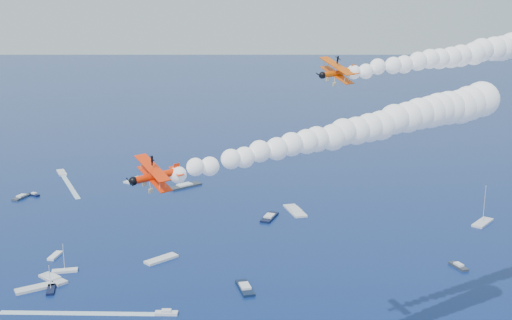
{
  "coord_description": "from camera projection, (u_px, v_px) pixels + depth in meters",
  "views": [
    {
      "loc": [
        14.7,
        -59.56,
        71.65
      ],
      "look_at": [
        12.5,
        27.69,
        50.27
      ],
      "focal_mm": 43.26,
      "sensor_mm": 36.0,
      "label": 1
    }
  ],
  "objects": [
    {
      "name": "biplane_lead",
      "position": [
        338.0,
        73.0,
        97.07
      ],
      "size": [
        10.05,
        10.96,
        7.11
      ],
      "primitive_type": null,
      "rotation": [
        -0.3,
        0.07,
        3.66
      ],
      "color": "#E04D04"
    },
    {
      "name": "biplane_trail",
      "position": [
        156.0,
        176.0,
        79.79
      ],
      "size": [
        10.65,
        11.43,
        7.01
      ],
      "primitive_type": null,
      "rotation": [
        -0.23,
        0.07,
        3.73
      ],
      "color": "#FF2D05"
    },
    {
      "name": "smoke_trail_lead",
      "position": [
        488.0,
        50.0,
        111.46
      ],
      "size": [
        68.57,
        59.95,
        11.5
      ],
      "primitive_type": null,
      "rotation": [
        0.0,
        0.0,
        3.66
      ],
      "color": "white"
    },
    {
      "name": "smoke_trail_trail",
      "position": [
        352.0,
        131.0,
        96.13
      ],
      "size": [
        68.72,
        63.93,
        11.5
      ],
      "primitive_type": null,
      "rotation": [
        0.0,
        0.0,
        3.73
      ],
      "color": "white"
    },
    {
      "name": "spectator_boats",
      "position": [
        179.0,
        243.0,
        193.39
      ],
      "size": [
        197.32,
        175.45,
        0.7
      ],
      "color": "silver",
      "rests_on": "ground"
    },
    {
      "name": "boat_wakes",
      "position": [
        74.0,
        282.0,
        166.32
      ],
      "size": [
        66.34,
        201.67,
        0.04
      ],
      "color": "white",
      "rests_on": "ground"
    }
  ]
}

